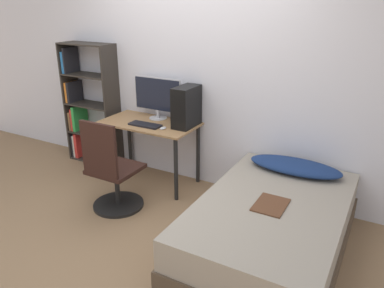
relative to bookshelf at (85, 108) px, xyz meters
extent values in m
plane|color=#846647|center=(1.53, -1.23, -0.71)|extent=(14.00, 14.00, 0.00)
cube|color=silver|center=(1.53, 0.17, 0.54)|extent=(8.00, 0.05, 2.50)
cube|color=#997047|center=(1.11, -0.15, 0.00)|extent=(1.09, 0.59, 0.02)
cylinder|color=black|center=(0.62, -0.39, -0.36)|extent=(0.04, 0.04, 0.71)
cylinder|color=black|center=(1.61, -0.39, -0.36)|extent=(0.04, 0.04, 0.71)
cylinder|color=black|center=(0.62, 0.10, -0.36)|extent=(0.04, 0.04, 0.71)
cylinder|color=black|center=(1.61, 0.10, -0.36)|extent=(0.04, 0.04, 0.71)
cube|color=#2D2823|center=(-0.23, 0.00, 0.05)|extent=(0.02, 0.29, 1.54)
cube|color=#2D2823|center=(0.46, 0.00, 0.05)|extent=(0.02, 0.29, 1.54)
cube|color=#2D2823|center=(0.11, 0.00, -0.70)|extent=(0.68, 0.29, 0.02)
cube|color=#2D2823|center=(0.11, 0.00, -0.33)|extent=(0.68, 0.29, 0.02)
cube|color=#2D2823|center=(0.11, 0.00, 0.05)|extent=(0.68, 0.29, 0.02)
cube|color=#2D2823|center=(0.11, 0.00, 0.43)|extent=(0.68, 0.29, 0.02)
cube|color=#2D2823|center=(0.11, 0.00, 0.81)|extent=(0.68, 0.29, 0.02)
cube|color=black|center=(-0.20, 0.00, -0.54)|extent=(0.02, 0.25, 0.31)
cube|color=beige|center=(-0.17, 0.00, -0.54)|extent=(0.03, 0.25, 0.31)
cube|color=red|center=(-0.13, 0.00, -0.53)|extent=(0.04, 0.25, 0.34)
cube|color=brown|center=(-0.20, 0.00, -0.19)|extent=(0.03, 0.25, 0.25)
cube|color=red|center=(-0.16, 0.00, -0.17)|extent=(0.03, 0.25, 0.30)
cube|color=green|center=(-0.12, 0.00, -0.15)|extent=(0.04, 0.25, 0.33)
cube|color=orange|center=(-0.20, 0.00, 0.19)|extent=(0.03, 0.25, 0.26)
cube|color=black|center=(-0.16, 0.00, 0.20)|extent=(0.04, 0.25, 0.27)
cube|color=#2870B7|center=(-0.19, 0.00, 0.58)|extent=(0.04, 0.25, 0.27)
cube|color=black|center=(-0.16, 0.00, 0.60)|extent=(0.02, 0.25, 0.32)
cylinder|color=black|center=(1.15, -0.80, -0.70)|extent=(0.52, 0.52, 0.03)
cylinder|color=black|center=(1.15, -0.80, -0.50)|extent=(0.05, 0.05, 0.38)
cube|color=black|center=(1.15, -0.80, -0.29)|extent=(0.46, 0.46, 0.04)
cube|color=black|center=(1.15, -1.01, -0.01)|extent=(0.41, 0.04, 0.53)
cube|color=#4C3D2D|center=(2.77, -0.78, -0.61)|extent=(1.15, 1.84, 0.22)
cube|color=gray|center=(2.77, -0.78, -0.36)|extent=(1.12, 1.81, 0.27)
ellipsoid|color=navy|center=(2.77, -0.11, -0.18)|extent=(0.87, 0.36, 0.11)
cube|color=#56331E|center=(2.77, -0.84, -0.22)|extent=(0.24, 0.32, 0.01)
cylinder|color=#B7B7BC|center=(1.12, 0.03, 0.02)|extent=(0.21, 0.21, 0.01)
cylinder|color=#B7B7BC|center=(1.12, 0.03, 0.07)|extent=(0.04, 0.04, 0.09)
cube|color=#B7B7BC|center=(1.12, 0.03, 0.30)|extent=(0.61, 0.01, 0.39)
cube|color=black|center=(1.12, 0.02, 0.30)|extent=(0.59, 0.01, 0.36)
cube|color=black|center=(1.14, -0.27, 0.02)|extent=(0.37, 0.15, 0.02)
cube|color=black|center=(1.55, -0.05, 0.23)|extent=(0.19, 0.36, 0.44)
ellipsoid|color=silver|center=(1.38, -0.27, 0.02)|extent=(0.06, 0.09, 0.02)
camera|label=1|loc=(3.50, -3.43, 1.31)|focal=35.00mm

